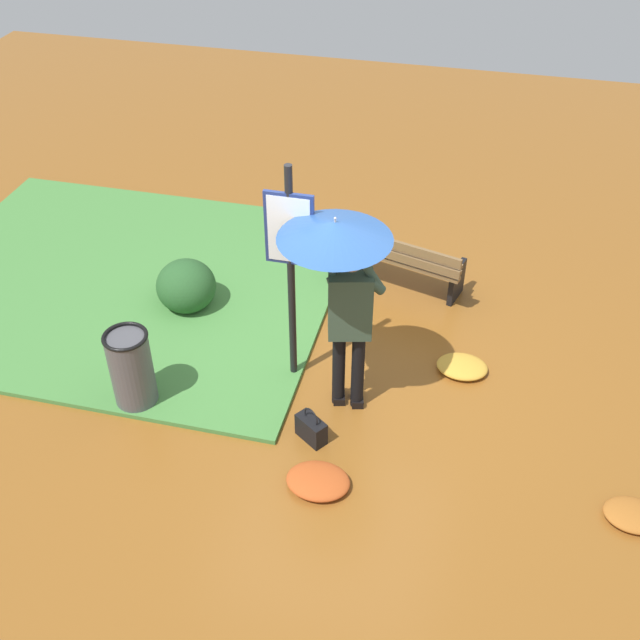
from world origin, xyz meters
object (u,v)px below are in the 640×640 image
Objects in this scene: person_with_umbrella at (342,268)px; trash_bin at (132,370)px; info_sign_post at (290,254)px; park_bench at (400,263)px; handbag at (311,429)px.

trash_bin is (1.87, 0.46, -1.13)m from person_with_umbrella.
park_bench is (-0.79, -1.64, -1.04)m from info_sign_post.
info_sign_post is at bearing -64.32° from handbag.
person_with_umbrella is 2.45× the size of trash_bin.
trash_bin is at bearing 13.69° from person_with_umbrella.
handbag is at bearing 74.78° from person_with_umbrella.
person_with_umbrella reaches higher than park_bench.
trash_bin is (2.14, 2.36, 0.02)m from park_bench.
park_bench is at bearing -132.21° from trash_bin.
trash_bin reaches higher than park_bench.
info_sign_post is at bearing -27.48° from person_with_umbrella.
person_with_umbrella is 5.53× the size of handbag.
person_with_umbrella is at bearing -166.31° from trash_bin.
info_sign_post reaches higher than person_with_umbrella.
person_with_umbrella is 1.42× the size of park_bench.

